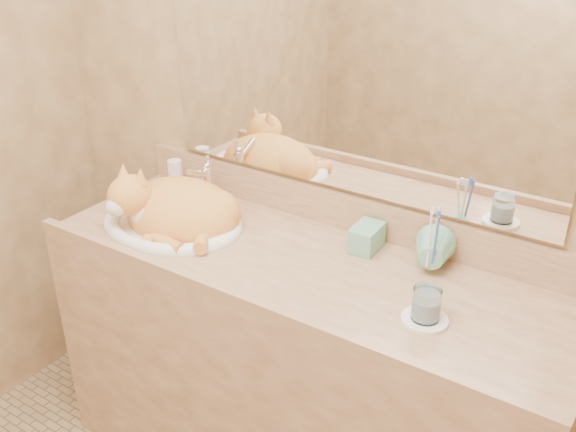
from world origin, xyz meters
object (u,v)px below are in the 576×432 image
Objects in this scene: vanity_counter at (299,377)px; toothbrush_cup at (430,261)px; water_glass at (426,304)px; sink_basin at (171,203)px; cat at (174,207)px; soap_dispenser at (359,231)px.

toothbrush_cup reaches higher than vanity_counter.
toothbrush_cup is 1.38× the size of water_glass.
sink_basin is 0.83m from toothbrush_cup.
sink_basin reaches higher than water_glass.
cat reaches higher than toothbrush_cup.
toothbrush_cup is at bearing 109.53° from water_glass.
toothbrush_cup is at bearing 21.08° from vanity_counter.
cat is at bearing -168.19° from soap_dispenser.
soap_dispenser is 1.46× the size of toothbrush_cup.
sink_basin is at bearing -177.61° from vanity_counter.
sink_basin is 0.62m from soap_dispenser.
vanity_counter is at bearing -136.35° from soap_dispenser.
sink_basin is 5.57× the size of water_glass.
water_glass reaches higher than vanity_counter.
sink_basin is (-0.48, -0.02, 0.50)m from vanity_counter.
sink_basin is 0.02m from cat.
soap_dispenser reaches higher than water_glass.
water_glass is at bearing -9.28° from vanity_counter.
sink_basin is at bearing -169.55° from toothbrush_cup.
vanity_counter is at bearing 170.72° from water_glass.
sink_basin is 1.19× the size of cat.
soap_dispenser is 0.35m from water_glass.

